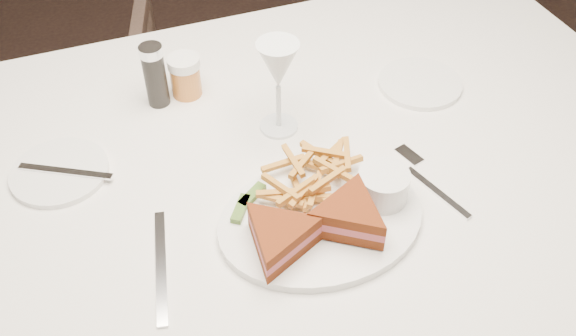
% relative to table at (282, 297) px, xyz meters
% --- Properties ---
extents(table, '(1.55, 1.11, 0.75)m').
position_rel_table_xyz_m(table, '(0.00, 0.00, 0.00)').
color(table, white).
rests_on(table, ground).
extents(chair_far, '(0.65, 0.62, 0.58)m').
position_rel_table_xyz_m(chair_far, '(0.06, 0.82, -0.08)').
color(chair_far, '#45322A').
rests_on(chair_far, ground).
extents(table_setting, '(0.83, 0.55, 0.18)m').
position_rel_table_xyz_m(table_setting, '(0.01, -0.05, 0.41)').
color(table_setting, white).
rests_on(table_setting, table).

